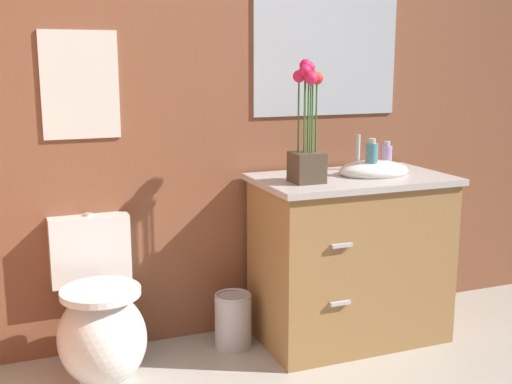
% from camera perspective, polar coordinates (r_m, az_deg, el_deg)
% --- Properties ---
extents(wall_back, '(4.48, 0.05, 2.50)m').
position_cam_1_polar(wall_back, '(3.26, 0.80, 9.33)').
color(wall_back, brown).
rests_on(wall_back, ground_plane).
extents(toilet, '(0.38, 0.59, 0.69)m').
position_cam_1_polar(toilet, '(2.96, -13.62, -11.31)').
color(toilet, white).
rests_on(toilet, ground_plane).
extents(vanity_cabinet, '(0.94, 0.56, 1.01)m').
position_cam_1_polar(vanity_cabinet, '(3.25, 8.35, -5.58)').
color(vanity_cabinet, '#9E7242').
rests_on(vanity_cabinet, ground_plane).
extents(flower_vase, '(0.14, 0.14, 0.56)m').
position_cam_1_polar(flower_vase, '(2.94, 4.56, 4.80)').
color(flower_vase, '#4C3D2D').
rests_on(flower_vase, vanity_cabinet).
extents(soap_bottle, '(0.05, 0.05, 0.15)m').
position_cam_1_polar(soap_bottle, '(3.35, 11.47, 3.03)').
color(soap_bottle, '#B28CBF').
rests_on(soap_bottle, vanity_cabinet).
extents(lotion_bottle, '(0.06, 0.06, 0.18)m').
position_cam_1_polar(lotion_bottle, '(3.16, 10.19, 2.89)').
color(lotion_bottle, teal).
rests_on(lotion_bottle, vanity_cabinet).
extents(trash_bin, '(0.18, 0.18, 0.27)m').
position_cam_1_polar(trash_bin, '(3.20, -2.03, -11.26)').
color(trash_bin, '#B7B7BC').
rests_on(trash_bin, ground_plane).
extents(wall_poster, '(0.34, 0.01, 0.48)m').
position_cam_1_polar(wall_poster, '(3.00, -15.29, 9.11)').
color(wall_poster, silver).
extents(wall_mirror, '(0.80, 0.01, 0.70)m').
position_cam_1_polar(wall_mirror, '(3.37, 6.29, 12.74)').
color(wall_mirror, '#B2BCC6').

